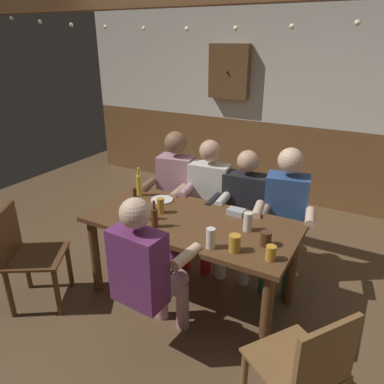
# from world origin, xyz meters

# --- Properties ---
(ground_plane) EXTENTS (7.49, 7.49, 0.00)m
(ground_plane) POSITION_xyz_m (0.00, 0.00, 0.00)
(ground_plane) COLOR brown
(back_wall_upper) EXTENTS (6.24, 0.12, 1.44)m
(back_wall_upper) POSITION_xyz_m (0.00, 2.57, 1.79)
(back_wall_upper) COLOR silver
(back_wall_wainscot) EXTENTS (6.24, 0.12, 1.07)m
(back_wall_wainscot) POSITION_xyz_m (0.00, 2.57, 0.53)
(back_wall_wainscot) COLOR brown
(back_wall_wainscot) RESTS_ON ground_plane
(dining_table) EXTENTS (1.72, 0.83, 0.76)m
(dining_table) POSITION_xyz_m (0.00, 0.03, 0.64)
(dining_table) COLOR brown
(dining_table) RESTS_ON ground_plane
(person_0) EXTENTS (0.54, 0.58, 1.27)m
(person_0) POSITION_xyz_m (-0.57, 0.68, 0.70)
(person_0) COLOR #B78493
(person_0) RESTS_ON ground_plane
(person_1) EXTENTS (0.56, 0.53, 1.23)m
(person_1) POSITION_xyz_m (-0.19, 0.67, 0.68)
(person_1) COLOR silver
(person_1) RESTS_ON ground_plane
(person_2) EXTENTS (0.58, 0.51, 1.19)m
(person_2) POSITION_xyz_m (0.20, 0.67, 0.65)
(person_2) COLOR black
(person_2) RESTS_ON ground_plane
(person_3) EXTENTS (0.55, 0.59, 1.27)m
(person_3) POSITION_xyz_m (0.59, 0.68, 0.70)
(person_3) COLOR #2D4C84
(person_3) RESTS_ON ground_plane
(person_4) EXTENTS (0.53, 0.53, 1.22)m
(person_4) POSITION_xyz_m (0.01, -0.61, 0.67)
(person_4) COLOR #6B2D66
(person_4) RESTS_ON ground_plane
(chair_empty_near_right) EXTENTS (0.61, 0.61, 0.88)m
(chair_empty_near_right) POSITION_xyz_m (-1.16, -0.70, 0.48)
(chair_empty_near_right) COLOR brown
(chair_empty_near_right) RESTS_ON ground_plane
(chair_empty_near_left) EXTENTS (0.61, 0.61, 0.88)m
(chair_empty_near_left) POSITION_xyz_m (1.13, -0.75, 0.48)
(chair_empty_near_left) COLOR brown
(chair_empty_near_left) RESTS_ON ground_plane
(table_candle) EXTENTS (0.04, 0.04, 0.08)m
(table_candle) POSITION_xyz_m (-0.51, -0.00, 0.80)
(table_candle) COLOR #F9E08C
(table_candle) RESTS_ON dining_table
(condiment_caddy) EXTENTS (0.14, 0.10, 0.05)m
(condiment_caddy) POSITION_xyz_m (0.28, 0.30, 0.78)
(condiment_caddy) COLOR #B2B7BC
(condiment_caddy) RESTS_ON dining_table
(plate_0) EXTENTS (0.20, 0.20, 0.01)m
(plate_0) POSITION_xyz_m (-0.42, 0.23, 0.76)
(plate_0) COLOR white
(plate_0) RESTS_ON dining_table
(bottle_0) EXTENTS (0.06, 0.06, 0.22)m
(bottle_0) POSITION_xyz_m (-0.20, -0.21, 0.84)
(bottle_0) COLOR #593314
(bottle_0) RESTS_ON dining_table
(bottle_1) EXTENTS (0.05, 0.05, 0.27)m
(bottle_1) POSITION_xyz_m (-0.67, 0.24, 0.86)
(bottle_1) COLOR gold
(bottle_1) RESTS_ON dining_table
(bottle_2) EXTENTS (0.07, 0.07, 0.28)m
(bottle_2) POSITION_xyz_m (-0.40, -0.19, 0.87)
(bottle_2) COLOR #593314
(bottle_2) RESTS_ON dining_table
(pint_glass_0) EXTENTS (0.08, 0.08, 0.12)m
(pint_glass_0) POSITION_xyz_m (0.49, -0.24, 0.82)
(pint_glass_0) COLOR gold
(pint_glass_0) RESTS_ON dining_table
(pint_glass_1) EXTENTS (0.07, 0.07, 0.15)m
(pint_glass_1) POSITION_xyz_m (0.33, -0.28, 0.83)
(pint_glass_1) COLOR white
(pint_glass_1) RESTS_ON dining_table
(pint_glass_2) EXTENTS (0.06, 0.06, 0.13)m
(pint_glass_2) POSITION_xyz_m (-0.29, 0.02, 0.82)
(pint_glass_2) COLOR gold
(pint_glass_2) RESTS_ON dining_table
(pint_glass_3) EXTENTS (0.07, 0.07, 0.15)m
(pint_glass_3) POSITION_xyz_m (0.46, 0.09, 0.83)
(pint_glass_3) COLOR white
(pint_glass_3) RESTS_ON dining_table
(pint_glass_4) EXTENTS (0.08, 0.08, 0.11)m
(pint_glass_4) POSITION_xyz_m (0.66, -0.06, 0.81)
(pint_glass_4) COLOR #4C2D19
(pint_glass_4) RESTS_ON dining_table
(pint_glass_5) EXTENTS (0.07, 0.07, 0.10)m
(pint_glass_5) POSITION_xyz_m (0.75, -0.22, 0.81)
(pint_glass_5) COLOR gold
(pint_glass_5) RESTS_ON dining_table
(wall_dart_cabinet) EXTENTS (0.56, 0.15, 0.70)m
(wall_dart_cabinet) POSITION_xyz_m (-0.77, 2.44, 1.71)
(wall_dart_cabinet) COLOR brown
(string_lights) EXTENTS (4.40, 0.04, 0.15)m
(string_lights) POSITION_xyz_m (-0.00, 0.32, 2.23)
(string_lights) COLOR #F9EAB2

